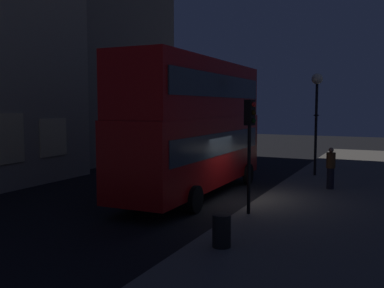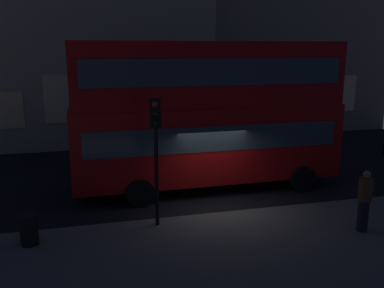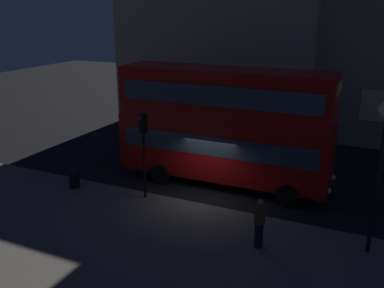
# 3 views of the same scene
# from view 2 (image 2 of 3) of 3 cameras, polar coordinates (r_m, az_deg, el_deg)

# --- Properties ---
(ground_plane) EXTENTS (80.00, 80.00, 0.00)m
(ground_plane) POSITION_cam_2_polar(r_m,az_deg,el_deg) (14.51, 3.59, -8.64)
(ground_plane) COLOR black
(sidewalk_slab) EXTENTS (44.00, 8.91, 0.12)m
(sidewalk_slab) POSITION_cam_2_polar(r_m,az_deg,el_deg) (10.19, 12.91, -18.62)
(sidewalk_slab) COLOR #5B564F
(sidewalk_slab) RESTS_ON ground
(building_with_clock) EXTENTS (13.82, 10.16, 14.64)m
(building_with_clock) POSITION_cam_2_polar(r_m,az_deg,el_deg) (27.48, -14.55, 16.77)
(building_with_clock) COLOR tan
(building_with_clock) RESTS_ON ground
(double_decker_bus) EXTENTS (10.20, 2.86, 5.58)m
(double_decker_bus) POSITION_cam_2_polar(r_m,az_deg,el_deg) (15.62, 2.16, 4.72)
(double_decker_bus) COLOR #9E0C0C
(double_decker_bus) RESTS_ON ground
(traffic_light_near_kerb) EXTENTS (0.36, 0.39, 3.84)m
(traffic_light_near_kerb) POSITION_cam_2_polar(r_m,az_deg,el_deg) (12.04, -5.00, 1.18)
(traffic_light_near_kerb) COLOR black
(traffic_light_near_kerb) RESTS_ON sidewalk_slab
(pedestrian) EXTENTS (0.39, 0.39, 1.83)m
(pedestrian) POSITION_cam_2_polar(r_m,az_deg,el_deg) (13.11, 22.55, -7.15)
(pedestrian) COLOR black
(pedestrian) RESTS_ON sidewalk_slab
(litter_bin) EXTENTS (0.48, 0.48, 0.85)m
(litter_bin) POSITION_cam_2_polar(r_m,az_deg,el_deg) (12.34, -21.45, -10.87)
(litter_bin) COLOR black
(litter_bin) RESTS_ON sidewalk_slab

